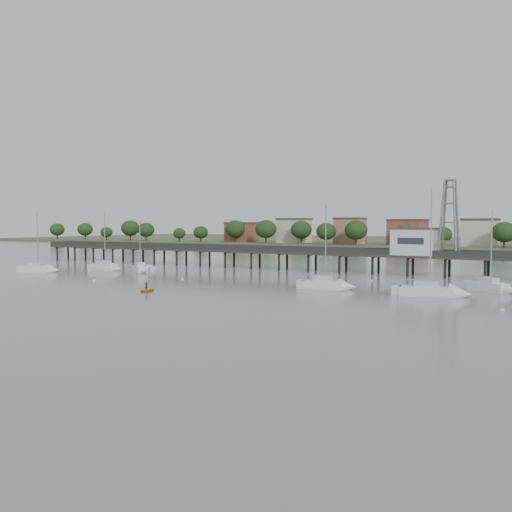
{
  "coord_description": "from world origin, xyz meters",
  "views": [
    {
      "loc": [
        53.93,
        -50.2,
        10.2
      ],
      "look_at": [
        0.17,
        42.0,
        4.0
      ],
      "focal_mm": 40.0,
      "sensor_mm": 36.0,
      "label": 1
    }
  ],
  "objects_px": {
    "lattice_tower": "(449,218)",
    "sailboat_a": "(42,269)",
    "pier": "(297,253)",
    "sailboat_c": "(331,285)",
    "sailboat_f": "(108,267)",
    "sailboat_d": "(439,292)",
    "sailboat_b": "(141,269)",
    "white_tender": "(149,268)",
    "yellow_dinghy": "(146,292)",
    "sailboat_e": "(495,288)"
  },
  "relations": [
    {
      "from": "sailboat_a",
      "to": "lattice_tower",
      "type": "bearing_deg",
      "value": -0.52
    },
    {
      "from": "sailboat_d",
      "to": "yellow_dinghy",
      "type": "distance_m",
      "value": 42.09
    },
    {
      "from": "lattice_tower",
      "to": "sailboat_d",
      "type": "relative_size",
      "value": 0.98
    },
    {
      "from": "sailboat_e",
      "to": "sailboat_f",
      "type": "relative_size",
      "value": 0.96
    },
    {
      "from": "white_tender",
      "to": "sailboat_f",
      "type": "bearing_deg",
      "value": -121.89
    },
    {
      "from": "sailboat_b",
      "to": "pier",
      "type": "bearing_deg",
      "value": 72.2
    },
    {
      "from": "sailboat_a",
      "to": "white_tender",
      "type": "height_order",
      "value": "sailboat_a"
    },
    {
      "from": "sailboat_c",
      "to": "white_tender",
      "type": "distance_m",
      "value": 49.62
    },
    {
      "from": "pier",
      "to": "sailboat_d",
      "type": "xyz_separation_m",
      "value": [
        36.31,
        -29.55,
        -3.16
      ]
    },
    {
      "from": "sailboat_a",
      "to": "sailboat_d",
      "type": "height_order",
      "value": "sailboat_d"
    },
    {
      "from": "sailboat_a",
      "to": "sailboat_b",
      "type": "xyz_separation_m",
      "value": [
        18.37,
        9.77,
        0.01
      ]
    },
    {
      "from": "sailboat_d",
      "to": "sailboat_b",
      "type": "bearing_deg",
      "value": 162.34
    },
    {
      "from": "lattice_tower",
      "to": "yellow_dinghy",
      "type": "distance_m",
      "value": 58.07
    },
    {
      "from": "pier",
      "to": "sailboat_f",
      "type": "relative_size",
      "value": 11.38
    },
    {
      "from": "sailboat_f",
      "to": "pier",
      "type": "bearing_deg",
      "value": 28.22
    },
    {
      "from": "pier",
      "to": "sailboat_c",
      "type": "bearing_deg",
      "value": -55.47
    },
    {
      "from": "sailboat_c",
      "to": "sailboat_d",
      "type": "distance_m",
      "value": 16.28
    },
    {
      "from": "pier",
      "to": "sailboat_c",
      "type": "height_order",
      "value": "sailboat_c"
    },
    {
      "from": "pier",
      "to": "sailboat_d",
      "type": "relative_size",
      "value": 9.47
    },
    {
      "from": "sailboat_a",
      "to": "sailboat_b",
      "type": "relative_size",
      "value": 1.19
    },
    {
      "from": "pier",
      "to": "sailboat_c",
      "type": "xyz_separation_m",
      "value": [
        20.03,
        -29.12,
        -3.15
      ]
    },
    {
      "from": "pier",
      "to": "sailboat_a",
      "type": "height_order",
      "value": "sailboat_a"
    },
    {
      "from": "sailboat_c",
      "to": "sailboat_f",
      "type": "xyz_separation_m",
      "value": [
        -54.96,
        8.23,
        0.0
      ]
    },
    {
      "from": "sailboat_f",
      "to": "white_tender",
      "type": "xyz_separation_m",
      "value": [
        7.15,
        5.04,
        -0.24
      ]
    },
    {
      "from": "sailboat_c",
      "to": "sailboat_e",
      "type": "distance_m",
      "value": 24.02
    },
    {
      "from": "sailboat_d",
      "to": "yellow_dinghy",
      "type": "xyz_separation_m",
      "value": [
        -38.87,
        -16.14,
        -0.63
      ]
    },
    {
      "from": "yellow_dinghy",
      "to": "sailboat_c",
      "type": "bearing_deg",
      "value": 30.25
    },
    {
      "from": "sailboat_f",
      "to": "sailboat_b",
      "type": "bearing_deg",
      "value": -3.07
    },
    {
      "from": "sailboat_b",
      "to": "sailboat_c",
      "type": "relative_size",
      "value": 0.82
    },
    {
      "from": "lattice_tower",
      "to": "sailboat_d",
      "type": "bearing_deg",
      "value": -80.76
    },
    {
      "from": "sailboat_d",
      "to": "sailboat_f",
      "type": "bearing_deg",
      "value": 163.32
    },
    {
      "from": "white_tender",
      "to": "sailboat_a",
      "type": "bearing_deg",
      "value": -114.49
    },
    {
      "from": "lattice_tower",
      "to": "sailboat_a",
      "type": "xyz_separation_m",
      "value": [
        -75.46,
        -30.72,
        -10.46
      ]
    },
    {
      "from": "sailboat_c",
      "to": "yellow_dinghy",
      "type": "height_order",
      "value": "sailboat_c"
    },
    {
      "from": "pier",
      "to": "lattice_tower",
      "type": "bearing_deg",
      "value": 0.0
    },
    {
      "from": "pier",
      "to": "sailboat_d",
      "type": "distance_m",
      "value": 46.92
    },
    {
      "from": "lattice_tower",
      "to": "sailboat_e",
      "type": "height_order",
      "value": "lattice_tower"
    },
    {
      "from": "sailboat_a",
      "to": "sailboat_d",
      "type": "relative_size",
      "value": 0.84
    },
    {
      "from": "lattice_tower",
      "to": "sailboat_f",
      "type": "height_order",
      "value": "lattice_tower"
    },
    {
      "from": "sailboat_c",
      "to": "sailboat_f",
      "type": "height_order",
      "value": "sailboat_c"
    },
    {
      "from": "lattice_tower",
      "to": "sailboat_b",
      "type": "xyz_separation_m",
      "value": [
        -57.09,
        -20.96,
        -10.45
      ]
    },
    {
      "from": "lattice_tower",
      "to": "sailboat_e",
      "type": "xyz_separation_m",
      "value": [
        10.81,
        -20.12,
        -10.46
      ]
    },
    {
      "from": "sailboat_e",
      "to": "sailboat_f",
      "type": "bearing_deg",
      "value": -151.64
    },
    {
      "from": "sailboat_e",
      "to": "sailboat_a",
      "type": "bearing_deg",
      "value": -145.2
    },
    {
      "from": "sailboat_e",
      "to": "yellow_dinghy",
      "type": "bearing_deg",
      "value": -122.53
    },
    {
      "from": "sailboat_c",
      "to": "sailboat_b",
      "type": "bearing_deg",
      "value": 157.73
    },
    {
      "from": "lattice_tower",
      "to": "sailboat_a",
      "type": "distance_m",
      "value": 82.14
    },
    {
      "from": "lattice_tower",
      "to": "sailboat_b",
      "type": "height_order",
      "value": "lattice_tower"
    },
    {
      "from": "sailboat_c",
      "to": "pier",
      "type": "bearing_deg",
      "value": 112.41
    },
    {
      "from": "lattice_tower",
      "to": "sailboat_d",
      "type": "distance_m",
      "value": 31.72
    }
  ]
}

